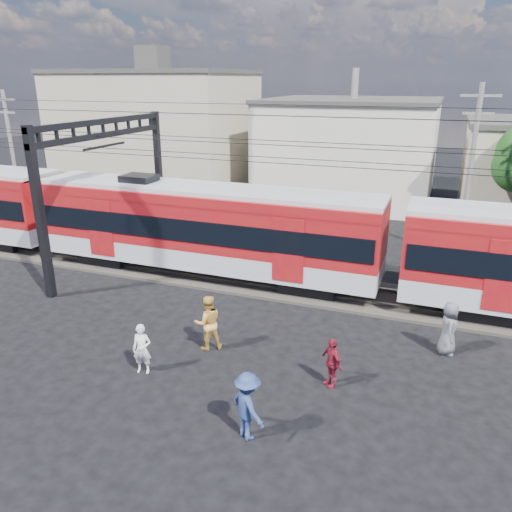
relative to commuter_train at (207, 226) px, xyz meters
The scene contains 15 objects.
ground 9.66m from the commuter_train, 58.72° to the right, with size 120.00×120.00×0.00m, color black.
track_bed 5.39m from the commuter_train, ahead, with size 70.00×3.40×0.12m, color #2D2823.
rail_near 5.40m from the commuter_train, ahead, with size 70.00×0.12×0.12m, color #59544C.
rail_far 5.40m from the commuter_train, ahead, with size 70.00×0.12×0.12m, color #59544C.
commuter_train is the anchor object (origin of this frame).
catenary 4.67m from the commuter_train, behind, with size 70.00×9.30×7.52m.
building_west 20.21m from the commuter_train, 127.19° to the left, with size 14.28×10.20×9.30m.
building_midwest 19.25m from the commuter_train, 81.44° to the left, with size 12.24×12.24×7.30m.
utility_pole_mid 13.10m from the commuter_train, 32.80° to the left, with size 1.80×0.24×8.50m.
utility_pole_west 18.26m from the commuter_train, 160.71° to the left, with size 1.80×0.24×8.00m.
pedestrian_a 8.38m from the commuter_train, 78.46° to the right, with size 0.59×0.38×1.61m, color silver.
pedestrian_b 6.84m from the commuter_train, 64.28° to the right, with size 0.93×0.73×1.92m, color gold.
pedestrian_c 11.39m from the commuter_train, 59.16° to the right, with size 1.19×0.69×1.85m, color navy.
pedestrian_d 10.01m from the commuter_train, 42.75° to the right, with size 0.91×0.38×1.55m, color maroon.
pedestrian_e 11.11m from the commuter_train, 18.62° to the right, with size 0.89×0.58×1.82m, color #55555A.
Camera 1 is at (4.83, -11.41, 8.62)m, focal length 35.00 mm.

